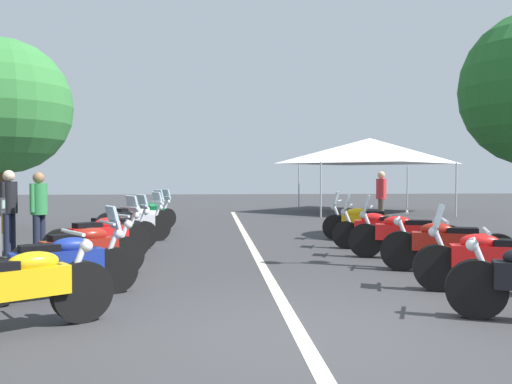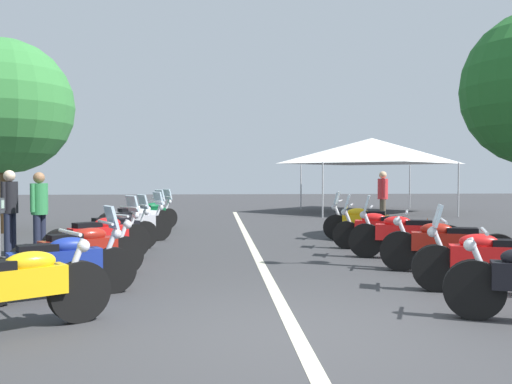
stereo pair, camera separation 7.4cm
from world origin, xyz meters
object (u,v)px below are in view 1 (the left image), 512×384
object	(u,v)px
motorcycle_left_row_4	(116,230)
motorcycle_left_row_7	(148,214)
bystander_2	(381,194)
event_tent	(370,151)
bystander_1	(39,207)
traffic_cone_0	(426,231)
motorcycle_left_row_0	(17,288)
roadside_tree_1	(3,107)
motorcycle_right_row_2	(447,245)
motorcycle_right_row_1	(491,259)
motorcycle_right_row_3	(405,234)
motorcycle_left_row_3	(100,237)
motorcycle_left_row_6	(136,218)
motorcycle_right_row_4	(380,229)
motorcycle_left_row_2	(81,251)
motorcycle_left_row_1	(60,264)
motorcycle_right_row_5	(363,222)
motorcycle_left_row_5	(134,223)
bystander_0	(9,205)

from	to	relation	value
motorcycle_left_row_4	motorcycle_left_row_7	world-z (taller)	motorcycle_left_row_4
bystander_2	event_tent	distance (m)	6.62
bystander_1	traffic_cone_0	bearing A→B (deg)	-154.26
motorcycle_left_row_0	roadside_tree_1	distance (m)	11.04
motorcycle_right_row_2	event_tent	size ratio (longest dim) A/B	0.36
traffic_cone_0	bystander_1	distance (m)	8.64
motorcycle_right_row_1	motorcycle_left_row_4	bearing A→B (deg)	-21.15
motorcycle_right_row_3	bystander_2	bearing A→B (deg)	-84.64
motorcycle_left_row_7	motorcycle_right_row_1	distance (m)	10.76
motorcycle_left_row_3	bystander_2	size ratio (longest dim) A/B	1.01
motorcycle_left_row_6	motorcycle_right_row_1	distance (m)	9.42
motorcycle_left_row_3	bystander_1	size ratio (longest dim) A/B	1.04
motorcycle_left_row_6	roadside_tree_1	distance (m)	4.94
motorcycle_right_row_3	event_tent	bearing A→B (deg)	-84.33
motorcycle_right_row_3	motorcycle_right_row_4	world-z (taller)	motorcycle_right_row_3
motorcycle_left_row_2	motorcycle_left_row_7	distance (m)	7.75
traffic_cone_0	event_tent	bearing A→B (deg)	-9.21
motorcycle_left_row_2	event_tent	size ratio (longest dim) A/B	0.31
motorcycle_left_row_1	motorcycle_left_row_2	distance (m)	1.27
motorcycle_left_row_0	motorcycle_right_row_5	distance (m)	9.31
motorcycle_left_row_3	motorcycle_right_row_5	distance (m)	6.43
motorcycle_left_row_0	motorcycle_left_row_1	world-z (taller)	motorcycle_left_row_1
motorcycle_left_row_2	motorcycle_right_row_3	bearing A→B (deg)	-20.13
motorcycle_right_row_3	motorcycle_right_row_1	bearing A→B (deg)	110.79
motorcycle_left_row_2	traffic_cone_0	distance (m)	8.12
motorcycle_left_row_4	motorcycle_right_row_2	distance (m)	6.63
motorcycle_right_row_1	motorcycle_left_row_0	bearing A→B (deg)	30.82
motorcycle_left_row_2	motorcycle_right_row_1	size ratio (longest dim) A/B	0.87
motorcycle_left_row_1	motorcycle_right_row_1	bearing A→B (deg)	-29.16
motorcycle_left_row_1	traffic_cone_0	bearing A→B (deg)	8.72
motorcycle_left_row_5	bystander_1	distance (m)	2.60
motorcycle_left_row_7	motorcycle_right_row_4	size ratio (longest dim) A/B	0.80
motorcycle_left_row_0	roadside_tree_1	world-z (taller)	roadside_tree_1
bystander_1	bystander_2	world-z (taller)	bystander_2
motorcycle_left_row_5	motorcycle_right_row_1	distance (m)	8.28
bystander_0	roadside_tree_1	size ratio (longest dim) A/B	0.32
motorcycle_left_row_3	bystander_1	bearing A→B (deg)	107.06
motorcycle_left_row_0	motorcycle_right_row_4	size ratio (longest dim) A/B	0.87
motorcycle_left_row_7	bystander_1	size ratio (longest dim) A/B	0.98
motorcycle_right_row_4	bystander_0	world-z (taller)	bystander_0
motorcycle_left_row_2	motorcycle_left_row_6	distance (m)	6.05
motorcycle_right_row_3	roadside_tree_1	xyz separation A→B (m)	(5.42, 9.46, 3.03)
motorcycle_left_row_6	event_tent	bearing A→B (deg)	6.41
motorcycle_right_row_1	event_tent	xyz separation A→B (m)	(15.91, -2.96, 2.18)
motorcycle_right_row_3	motorcycle_left_row_3	bearing A→B (deg)	18.93
motorcycle_left_row_4	motorcycle_right_row_5	world-z (taller)	motorcycle_right_row_5
motorcycle_left_row_3	motorcycle_left_row_4	distance (m)	1.49
motorcycle_right_row_2	bystander_2	size ratio (longest dim) A/B	1.21
traffic_cone_0	motorcycle_left_row_6	bearing A→B (deg)	73.89
roadside_tree_1	motorcycle_right_row_4	bearing A→B (deg)	-113.71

